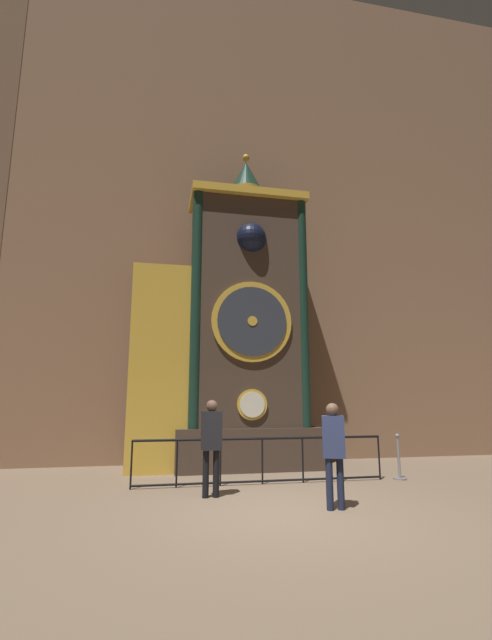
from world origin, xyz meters
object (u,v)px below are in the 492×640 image
clock_tower (230,331)px  visitor_far (334,445)px  stanchion_post (399,465)px  visitor_near (211,438)px

clock_tower → visitor_far: size_ratio=5.28×
clock_tower → stanchion_post: 5.02m
clock_tower → stanchion_post: size_ratio=9.01×
visitor_near → visitor_far: visitor_near is taller
visitor_far → stanchion_post: bearing=61.9°
stanchion_post → clock_tower: bearing=147.5°
clock_tower → stanchion_post: clock_tower is taller
clock_tower → visitor_far: 4.98m
visitor_near → visitor_far: (1.77, -1.22, -0.03)m
clock_tower → visitor_near: clock_tower is taller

